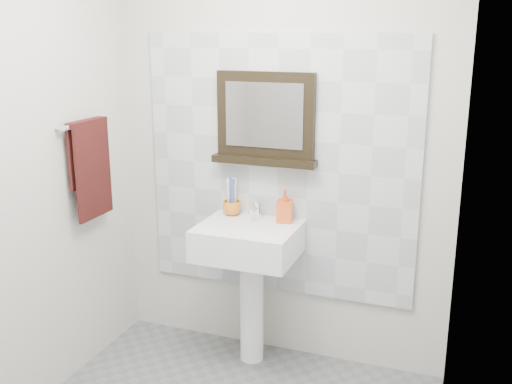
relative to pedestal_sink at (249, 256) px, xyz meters
The scene contains 10 objects.
back_wall 0.62m from the pedestal_sink, 66.13° to the left, with size 2.00×0.01×2.50m, color beige.
right_wall 1.52m from the pedestal_sink, 38.44° to the right, with size 0.01×2.20×2.50m, color beige.
splashback 0.53m from the pedestal_sink, 64.96° to the left, with size 1.60×0.02×1.50m, color #B5BFC4.
pedestal_sink is the anchor object (origin of this frame).
toothbrush_cup 0.31m from the pedestal_sink, 138.63° to the left, with size 0.11×0.11×0.09m, color orange.
toothbrushes 0.37m from the pedestal_sink, 138.02° to the left, with size 0.05×0.04×0.21m.
soap_dispenser 0.35m from the pedestal_sink, 37.14° to the left, with size 0.08×0.09×0.19m, color red.
framed_mirror 0.77m from the pedestal_sink, 80.61° to the left, with size 0.61×0.11×0.52m.
towel_bar 1.16m from the pedestal_sink, 163.15° to the right, with size 0.07×0.40×0.03m.
hand_towel 1.03m from the pedestal_sink, 163.02° to the right, with size 0.06×0.30×0.55m.
Camera 1 is at (1.06, -2.09, 1.92)m, focal length 42.00 mm.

